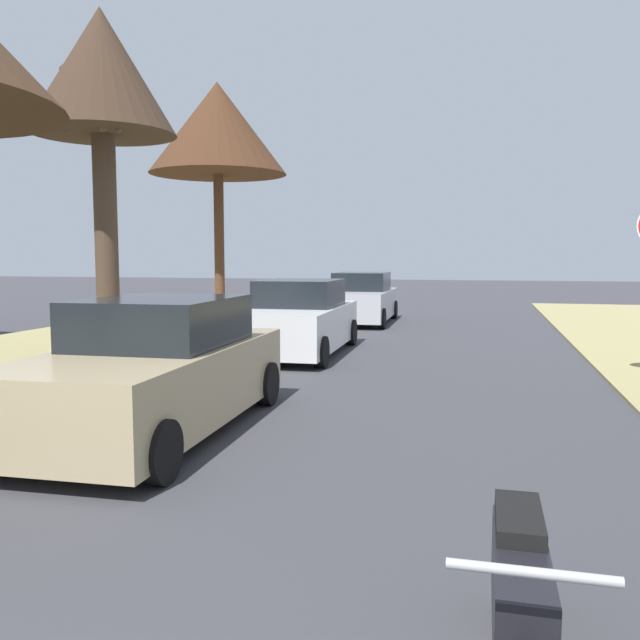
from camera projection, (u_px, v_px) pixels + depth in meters
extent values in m
cylinder|color=#4B392C|center=(107.00, 245.00, 13.71)|extent=(0.47, 0.47, 4.53)
cone|color=#3C2B1F|center=(101.00, 71.00, 13.37)|extent=(3.00, 3.00, 2.54)
cylinder|color=#4B392C|center=(93.00, 101.00, 12.90)|extent=(1.25, 0.52, 1.24)
cylinder|color=#4B392C|center=(84.00, 98.00, 12.99)|extent=(1.18, 0.43, 1.40)
cylinder|color=#4B392C|center=(82.00, 109.00, 13.58)|extent=(0.25, 1.15, 1.22)
cylinder|color=brown|center=(219.00, 251.00, 19.24)|extent=(0.29, 0.29, 4.40)
cone|color=#452A19|center=(218.00, 128.00, 18.90)|extent=(3.97, 3.97, 2.62)
cylinder|color=brown|center=(228.00, 156.00, 19.29)|extent=(0.89, 0.49, 1.22)
cylinder|color=brown|center=(231.00, 158.00, 19.16)|extent=(0.68, 0.73, 1.05)
cube|color=tan|center=(155.00, 383.00, 7.72)|extent=(1.95, 4.45, 0.85)
cube|color=black|center=(162.00, 321.00, 7.87)|extent=(1.66, 2.07, 0.56)
cylinder|color=black|center=(160.00, 452.00, 5.96)|extent=(0.22, 0.61, 0.60)
cylinder|color=black|center=(267.00, 384.00, 9.16)|extent=(0.22, 0.61, 0.60)
cylinder|color=black|center=(152.00, 379.00, 9.54)|extent=(0.22, 0.61, 0.60)
cube|color=white|center=(298.00, 326.00, 13.97)|extent=(1.95, 4.45, 0.85)
cube|color=black|center=(300.00, 293.00, 14.12)|extent=(1.66, 2.07, 0.56)
cylinder|color=black|center=(321.00, 352.00, 12.21)|extent=(0.22, 0.61, 0.60)
cylinder|color=black|center=(233.00, 349.00, 12.58)|extent=(0.22, 0.61, 0.60)
cylinder|color=black|center=(351.00, 332.00, 15.42)|extent=(0.22, 0.61, 0.60)
cylinder|color=black|center=(280.00, 330.00, 15.79)|extent=(0.22, 0.61, 0.60)
cube|color=#BCBCC1|center=(361.00, 304.00, 20.61)|extent=(1.95, 4.45, 0.85)
cube|color=black|center=(362.00, 281.00, 20.75)|extent=(1.66, 2.07, 0.56)
cylinder|color=black|center=(382.00, 319.00, 18.85)|extent=(0.22, 0.61, 0.60)
cylinder|color=black|center=(323.00, 317.00, 19.22)|extent=(0.22, 0.61, 0.60)
cylinder|color=black|center=(394.00, 310.00, 22.05)|extent=(0.22, 0.61, 0.60)
cylinder|color=black|center=(343.00, 309.00, 22.43)|extent=(0.22, 0.61, 0.60)
cylinder|color=black|center=(512.00, 572.00, 3.69)|extent=(0.10, 0.60, 0.60)
cube|color=black|center=(520.00, 587.00, 2.96)|extent=(0.24, 1.02, 0.36)
cube|color=black|center=(519.00, 522.00, 3.18)|extent=(0.22, 0.56, 0.12)
cylinder|color=#9EA0A5|center=(532.00, 573.00, 2.32)|extent=(0.60, 0.04, 0.04)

